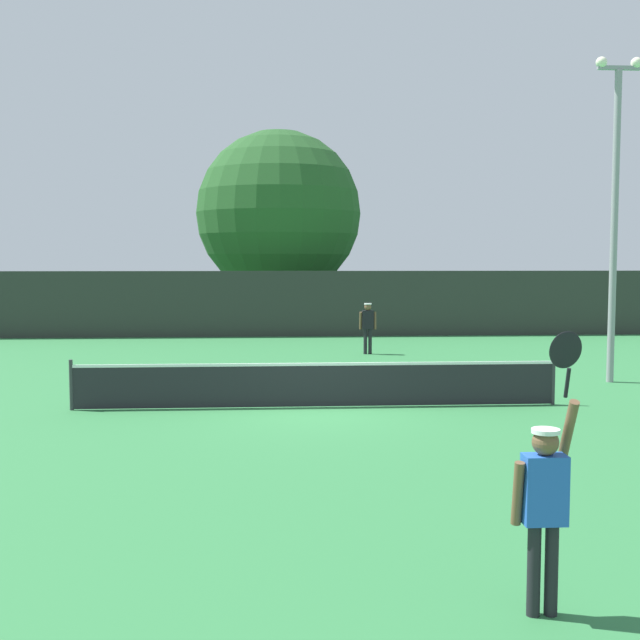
{
  "coord_description": "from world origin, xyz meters",
  "views": [
    {
      "loc": [
        -0.97,
        -16.67,
        3.19
      ],
      "look_at": [
        0.43,
        5.85,
        1.42
      ],
      "focal_mm": 44.23,
      "sensor_mm": 36.0,
      "label": 1
    }
  ],
  "objects_px": {
    "large_tree": "(279,213)",
    "parked_car_mid": "(335,308)",
    "player_serving": "(545,492)",
    "parked_car_far": "(413,308)",
    "tennis_ball": "(316,395)",
    "parked_car_near": "(222,309)",
    "player_receiving": "(368,323)",
    "light_pole": "(615,200)"
  },
  "relations": [
    {
      "from": "light_pole",
      "to": "parked_car_near",
      "type": "height_order",
      "value": "light_pole"
    },
    {
      "from": "parked_car_mid",
      "to": "tennis_ball",
      "type": "bearing_deg",
      "value": -88.66
    },
    {
      "from": "player_serving",
      "to": "player_receiving",
      "type": "bearing_deg",
      "value": 87.64
    },
    {
      "from": "player_serving",
      "to": "parked_car_near",
      "type": "height_order",
      "value": "player_serving"
    },
    {
      "from": "parked_car_near",
      "to": "tennis_ball",
      "type": "bearing_deg",
      "value": -84.58
    },
    {
      "from": "player_serving",
      "to": "parked_car_far",
      "type": "relative_size",
      "value": 0.59
    },
    {
      "from": "tennis_ball",
      "to": "player_serving",
      "type": "bearing_deg",
      "value": -82.97
    },
    {
      "from": "player_receiving",
      "to": "light_pole",
      "type": "relative_size",
      "value": 0.21
    },
    {
      "from": "player_receiving",
      "to": "parked_car_near",
      "type": "relative_size",
      "value": 0.39
    },
    {
      "from": "parked_car_near",
      "to": "parked_car_mid",
      "type": "relative_size",
      "value": 0.98
    },
    {
      "from": "player_serving",
      "to": "large_tree",
      "type": "xyz_separation_m",
      "value": [
        -2.05,
        30.4,
        4.17
      ]
    },
    {
      "from": "parked_car_far",
      "to": "parked_car_mid",
      "type": "bearing_deg",
      "value": 171.0
    },
    {
      "from": "light_pole",
      "to": "parked_car_near",
      "type": "bearing_deg",
      "value": 121.15
    },
    {
      "from": "tennis_ball",
      "to": "parked_car_near",
      "type": "bearing_deg",
      "value": 99.65
    },
    {
      "from": "player_serving",
      "to": "parked_car_near",
      "type": "relative_size",
      "value": 0.59
    },
    {
      "from": "light_pole",
      "to": "player_receiving",
      "type": "bearing_deg",
      "value": 131.11
    },
    {
      "from": "parked_car_mid",
      "to": "parked_car_far",
      "type": "height_order",
      "value": "same"
    },
    {
      "from": "player_receiving",
      "to": "parked_car_mid",
      "type": "bearing_deg",
      "value": -89.6
    },
    {
      "from": "player_serving",
      "to": "light_pole",
      "type": "bearing_deg",
      "value": 64.02
    },
    {
      "from": "tennis_ball",
      "to": "parked_car_near",
      "type": "height_order",
      "value": "parked_car_near"
    },
    {
      "from": "tennis_ball",
      "to": "large_tree",
      "type": "relative_size",
      "value": 0.01
    },
    {
      "from": "tennis_ball",
      "to": "parked_car_near",
      "type": "relative_size",
      "value": 0.02
    },
    {
      "from": "light_pole",
      "to": "large_tree",
      "type": "height_order",
      "value": "large_tree"
    },
    {
      "from": "player_receiving",
      "to": "light_pole",
      "type": "distance_m",
      "value": 9.16
    },
    {
      "from": "tennis_ball",
      "to": "large_tree",
      "type": "height_order",
      "value": "large_tree"
    },
    {
      "from": "player_serving",
      "to": "parked_car_near",
      "type": "distance_m",
      "value": 31.75
    },
    {
      "from": "tennis_ball",
      "to": "light_pole",
      "type": "height_order",
      "value": "light_pole"
    },
    {
      "from": "tennis_ball",
      "to": "light_pole",
      "type": "bearing_deg",
      "value": 12.42
    },
    {
      "from": "parked_car_mid",
      "to": "player_serving",
      "type": "bearing_deg",
      "value": -84.08
    },
    {
      "from": "large_tree",
      "to": "parked_car_far",
      "type": "bearing_deg",
      "value": 9.12
    },
    {
      "from": "large_tree",
      "to": "parked_car_mid",
      "type": "xyz_separation_m",
      "value": [
        2.75,
        1.35,
        -4.52
      ]
    },
    {
      "from": "player_receiving",
      "to": "parked_car_mid",
      "type": "relative_size",
      "value": 0.39
    },
    {
      "from": "parked_car_near",
      "to": "parked_car_far",
      "type": "distance_m",
      "value": 9.33
    },
    {
      "from": "player_serving",
      "to": "tennis_ball",
      "type": "xyz_separation_m",
      "value": [
        -1.39,
        11.28,
        -1.09
      ]
    },
    {
      "from": "light_pole",
      "to": "parked_car_mid",
      "type": "xyz_separation_m",
      "value": [
        -5.61,
        18.77,
        -3.9
      ]
    },
    {
      "from": "player_receiving",
      "to": "tennis_ball",
      "type": "height_order",
      "value": "player_receiving"
    },
    {
      "from": "player_serving",
      "to": "light_pole",
      "type": "relative_size",
      "value": 0.31
    },
    {
      "from": "light_pole",
      "to": "large_tree",
      "type": "xyz_separation_m",
      "value": [
        -8.37,
        17.42,
        0.62
      ]
    },
    {
      "from": "player_serving",
      "to": "player_receiving",
      "type": "height_order",
      "value": "player_serving"
    },
    {
      "from": "player_receiving",
      "to": "light_pole",
      "type": "xyz_separation_m",
      "value": [
        5.53,
        -6.33,
        3.63
      ]
    },
    {
      "from": "parked_car_far",
      "to": "player_receiving",
      "type": "bearing_deg",
      "value": -111.64
    },
    {
      "from": "player_receiving",
      "to": "parked_car_near",
      "type": "bearing_deg",
      "value": -65.11
    }
  ]
}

